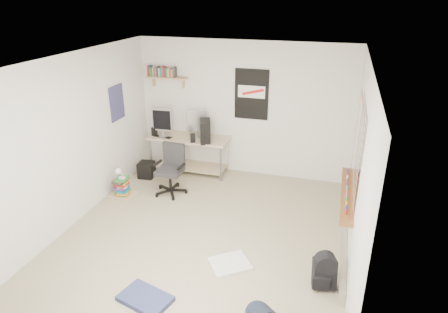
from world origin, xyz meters
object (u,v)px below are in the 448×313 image
(book_stack, at_px, (123,187))
(desk, at_px, (190,153))
(office_chair, at_px, (170,167))
(backpack, at_px, (324,274))

(book_stack, bearing_deg, desk, 58.95)
(office_chair, height_order, book_stack, office_chair)
(book_stack, bearing_deg, backpack, -21.94)
(backpack, relative_size, book_stack, 0.80)
(backpack, height_order, book_stack, backpack)
(backpack, bearing_deg, book_stack, 143.21)
(office_chair, bearing_deg, book_stack, -155.12)
(desk, relative_size, backpack, 4.22)
(desk, height_order, book_stack, desk)
(office_chair, height_order, backpack, office_chair)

